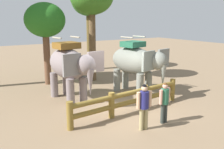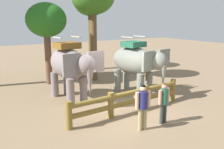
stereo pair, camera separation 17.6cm
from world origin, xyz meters
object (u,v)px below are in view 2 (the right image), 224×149
Objects in this scene: tree_far_right at (46,21)px; tourist_man_in_blue at (164,100)px; tree_deep_back at (91,3)px; elephant_center at (136,62)px; tourist_woman_in_black at (143,104)px; elephant_near_left at (70,65)px; log_fence at (129,99)px.

tourist_man_in_blue is at bearing -77.46° from tree_far_right.
elephant_center is at bearing -98.05° from tree_deep_back.
tree_far_right is (-3.21, 4.42, 2.03)m from elephant_center.
elephant_center is 2.12× the size of tourist_woman_in_black.
elephant_near_left is 0.58× the size of tree_deep_back.
tourist_man_in_blue is 11.53m from tree_deep_back.
log_fence is 3.00m from elephant_center.
tourist_woman_in_black is at bearing -124.06° from elephant_center.
log_fence is at bearing -78.70° from tree_far_right.
elephant_center is 5.83m from tree_far_right.
log_fence is at bearing 71.25° from tourist_woman_in_black.
elephant_near_left is 4.57m from tourist_woman_in_black.
elephant_near_left is 2.27× the size of tourist_man_in_blue.
tourist_man_in_blue is 8.68m from tree_far_right.
elephant_near_left is 4.84m from tourist_man_in_blue.
tree_deep_back is (2.90, 8.97, 4.36)m from log_fence.
tourist_man_in_blue is at bearing 2.93° from tourist_woman_in_black.
tree_far_right is (0.12, 3.65, 1.99)m from elephant_near_left.
tree_far_right reaches higher than log_fence.
elephant_near_left is 1.01× the size of elephant_center.
tree_far_right reaches higher than elephant_center.
elephant_near_left is (-1.41, 2.81, 1.11)m from log_fence.
tourist_woman_in_black is 1.06× the size of tourist_man_in_blue.
tree_deep_back is (3.45, 10.58, 3.99)m from tourist_woman_in_black.
elephant_near_left reaches higher than elephant_center.
tourist_woman_in_black is 0.35× the size of tree_far_right.
tourist_woman_in_black is at bearing -177.07° from tourist_man_in_blue.
log_fence is 1.20× the size of tree_far_right.
log_fence is 1.67m from tourist_man_in_blue.
tree_deep_back reaches higher than elephant_center.
tree_far_right is at bearing -149.11° from tree_deep_back.
log_fence is at bearing 107.52° from tourist_man_in_blue.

